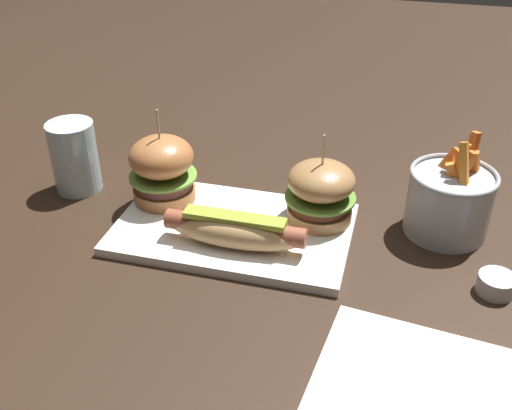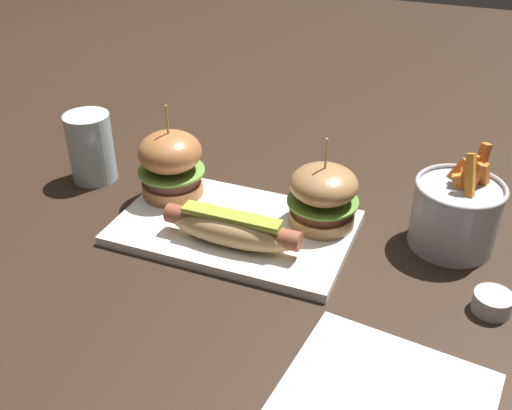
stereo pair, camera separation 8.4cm
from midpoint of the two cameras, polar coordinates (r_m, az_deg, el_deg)
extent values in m
plane|color=black|center=(0.88, -4.88, -2.77)|extent=(3.00, 3.00, 0.00)
cube|color=white|center=(0.87, -4.90, -2.39)|extent=(0.34, 0.21, 0.01)
ellipsoid|color=tan|center=(0.82, -4.96, -2.64)|extent=(0.19, 0.05, 0.04)
cylinder|color=brown|center=(0.81, -4.98, -2.32)|extent=(0.20, 0.03, 0.03)
cube|color=olive|center=(0.80, -5.03, -1.33)|extent=(0.14, 0.03, 0.01)
cylinder|color=#AC6A3A|center=(0.94, -11.23, 1.11)|extent=(0.10, 0.10, 0.02)
cylinder|color=#542C27|center=(0.93, -11.35, 2.11)|extent=(0.09, 0.09, 0.02)
cylinder|color=#6B9E3D|center=(0.93, -11.42, 2.68)|extent=(0.10, 0.10, 0.00)
ellipsoid|color=#AC6A3A|center=(0.91, -11.63, 4.46)|extent=(0.10, 0.10, 0.06)
cylinder|color=tan|center=(0.89, -11.95, 7.04)|extent=(0.00, 0.00, 0.06)
cylinder|color=#A27446|center=(0.88, 3.33, -0.83)|extent=(0.10, 0.10, 0.02)
cylinder|color=#50271B|center=(0.87, 3.37, 0.14)|extent=(0.09, 0.09, 0.02)
cylinder|color=#609338|center=(0.86, 3.39, 0.70)|extent=(0.10, 0.10, 0.00)
ellipsoid|color=#A27446|center=(0.85, 3.45, 2.29)|extent=(0.10, 0.10, 0.05)
cylinder|color=tan|center=(0.83, 3.54, 4.72)|extent=(0.00, 0.00, 0.06)
cylinder|color=#A8AAB2|center=(0.89, 15.32, 0.00)|extent=(0.12, 0.12, 0.09)
torus|color=#A8AAB2|center=(0.86, 15.78, 2.76)|extent=(0.12, 0.12, 0.01)
cube|color=#D16221|center=(0.87, 15.49, 2.37)|extent=(0.02, 0.04, 0.06)
cube|color=orange|center=(0.87, 15.82, 1.98)|extent=(0.03, 0.02, 0.06)
cube|color=orange|center=(0.87, 15.65, 2.16)|extent=(0.03, 0.02, 0.06)
cube|color=orange|center=(0.86, 15.76, 3.01)|extent=(0.03, 0.03, 0.08)
cube|color=orange|center=(0.87, 16.29, 2.63)|extent=(0.04, 0.03, 0.08)
cube|color=orange|center=(0.89, 14.81, 3.37)|extent=(0.05, 0.02, 0.07)
cube|color=orange|center=(0.87, 15.66, 2.08)|extent=(0.03, 0.02, 0.06)
cube|color=orange|center=(0.85, 16.56, 2.59)|extent=(0.03, 0.04, 0.09)
cube|color=orange|center=(0.88, 17.02, 3.71)|extent=(0.02, 0.03, 0.09)
cube|color=orange|center=(0.89, 17.53, 2.97)|extent=(0.03, 0.03, 0.07)
cylinder|color=#B7BABF|center=(0.81, 19.17, -7.25)|extent=(0.05, 0.05, 0.02)
cylinder|color=#9E3323|center=(0.80, 19.26, -6.84)|extent=(0.04, 0.04, 0.00)
cube|color=white|center=(0.65, 10.95, -17.70)|extent=(0.23, 0.23, 0.01)
cylinder|color=silver|center=(1.01, -19.20, 4.29)|extent=(0.07, 0.07, 0.12)
camera|label=1|loc=(0.04, -92.86, -1.80)|focal=42.03mm
camera|label=2|loc=(0.04, 87.14, 1.80)|focal=42.03mm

